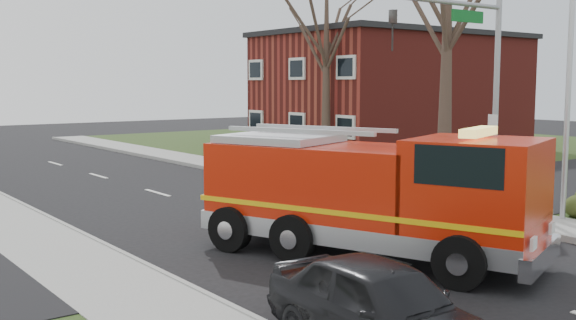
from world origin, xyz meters
TOP-DOWN VIEW (x-y plane):
  - ground at (0.00, 0.00)m, footprint 120.00×120.00m
  - sidewalk_right at (6.20, 0.00)m, footprint 2.40×80.00m
  - sidewalk_left at (-6.20, 0.00)m, footprint 2.40×80.00m
  - brick_building at (19.00, 18.00)m, footprint 15.40×10.40m
  - health_center_sign at (10.50, 12.50)m, footprint 0.12×2.00m
  - bare_tree_far at (11.00, 15.00)m, footprint 5.25×5.25m
  - traffic_signal_mast at (5.21, 1.50)m, footprint 5.29×0.18m
  - streetlight_pole at (7.14, -0.50)m, footprint 1.48×0.16m
  - fire_engine at (-0.21, 0.06)m, footprint 5.37×8.47m
  - parked_car_maroon at (-4.20, -4.29)m, footprint 2.03×4.52m

SIDE VIEW (x-z plane):
  - ground at x=0.00m, z-range 0.00..0.00m
  - sidewalk_right at x=6.20m, z-range 0.00..0.15m
  - sidewalk_left at x=-6.20m, z-range 0.00..0.15m
  - parked_car_maroon at x=-4.20m, z-range 0.00..1.51m
  - health_center_sign at x=10.50m, z-range 0.18..1.58m
  - fire_engine at x=-0.21m, z-range -0.15..3.08m
  - brick_building at x=19.00m, z-range 0.03..7.28m
  - streetlight_pole at x=7.14m, z-range 0.35..8.75m
  - traffic_signal_mast at x=5.21m, z-range 1.31..8.11m
  - bare_tree_far at x=11.00m, z-range 1.24..11.74m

